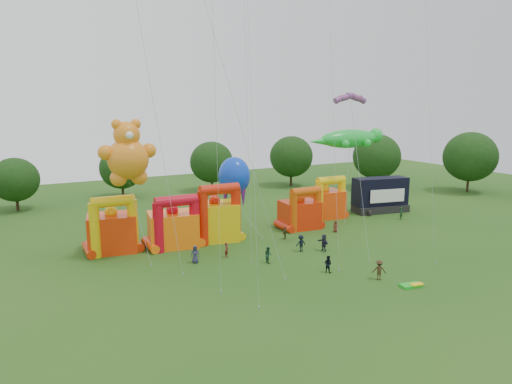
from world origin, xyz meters
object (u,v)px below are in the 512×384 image
gecko_kite (348,159)px  bouncy_castle_0 (112,230)px  bouncy_castle_2 (216,218)px  teddy_bear_kite (131,172)px  spectator_0 (195,254)px  stage_trailer (380,195)px  octopus_kite (237,188)px  spectator_4 (285,233)px

gecko_kite → bouncy_castle_0: bearing=180.0°
bouncy_castle_2 → teddy_bear_kite: size_ratio=0.48×
bouncy_castle_2 → spectator_0: 8.68m
bouncy_castle_0 → gecko_kite: 33.96m
teddy_bear_kite → bouncy_castle_2: bearing=13.0°
stage_trailer → spectator_0: 34.89m
bouncy_castle_2 → gecko_kite: size_ratio=0.55×
octopus_kite → bouncy_castle_2: bearing=-146.8°
bouncy_castle_2 → octopus_kite: octopus_kite is taller
bouncy_castle_0 → bouncy_castle_2: 12.14m
stage_trailer → octopus_kite: (-24.17, 0.76, 3.08)m
stage_trailer → gecko_kite: gecko_kite is taller
gecko_kite → spectator_4: bearing=-160.1°
stage_trailer → spectator_4: (-20.79, -5.74, -1.83)m
bouncy_castle_0 → octopus_kite: bearing=5.5°
bouncy_castle_0 → spectator_0: bearing=-49.4°
gecko_kite → spectator_4: 16.52m
stage_trailer → octopus_kite: bearing=178.2°
octopus_kite → teddy_bear_kite: bearing=-160.4°
bouncy_castle_0 → gecko_kite: (33.38, -0.02, 6.24)m
bouncy_castle_2 → gecko_kite: 22.19m
gecko_kite → spectator_0: size_ratio=6.90×
bouncy_castle_0 → bouncy_castle_2: bouncy_castle_2 is taller
teddy_bear_kite → octopus_kite: 16.20m
spectator_0 → spectator_4: (12.93, 3.05, -0.17)m
stage_trailer → gecko_kite: 9.51m
bouncy_castle_2 → stage_trailer: bouncy_castle_2 is taller
bouncy_castle_2 → spectator_0: (-5.21, -6.71, -1.78)m
teddy_bear_kite → spectator_4: size_ratio=9.65×
bouncy_castle_0 → stage_trailer: size_ratio=0.74×
bouncy_castle_0 → spectator_0: bouncy_castle_0 is taller
bouncy_castle_0 → octopus_kite: octopus_kite is taller
bouncy_castle_2 → octopus_kite: bearing=33.2°
stage_trailer → spectator_0: bearing=-165.4°
bouncy_castle_2 → bouncy_castle_0: bearing=174.0°
bouncy_castle_0 → spectator_4: bearing=-14.0°
octopus_kite → spectator_4: size_ratio=6.29×
bouncy_castle_2 → teddy_bear_kite: 12.72m
bouncy_castle_2 → octopus_kite: 5.98m
bouncy_castle_0 → stage_trailer: 40.59m
bouncy_castle_0 → octopus_kite: (16.41, 1.57, 3.16)m
teddy_bear_kite → spectator_4: 20.23m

